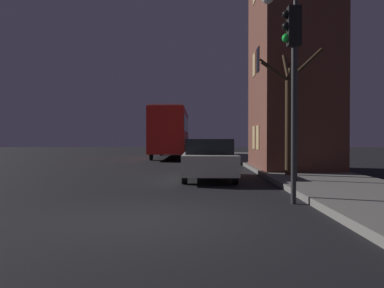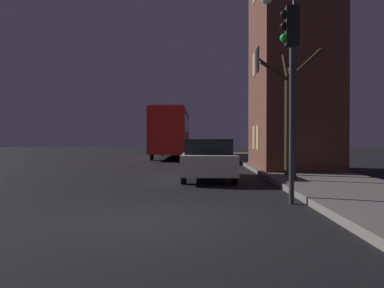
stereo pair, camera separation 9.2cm
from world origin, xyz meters
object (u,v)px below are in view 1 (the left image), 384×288
traffic_light (293,63)px  streetlamp (286,55)px  bus (171,130)px  car_near_lane (209,159)px  car_mid_lane (205,151)px  car_far_lane (204,147)px  bare_tree (288,108)px

traffic_light → streetlamp: bearing=79.2°
traffic_light → bus: bearing=101.5°
bus → car_near_lane: (2.53, -15.92, -1.48)m
streetlamp → traffic_light: (-0.67, -3.50, -0.98)m
car_near_lane → car_mid_lane: 9.63m
bus → car_near_lane: bus is taller
streetlamp → traffic_light: 3.69m
car_mid_lane → car_far_lane: same height
streetlamp → bare_tree: 2.50m
streetlamp → car_near_lane: streetlamp is taller
bare_tree → car_far_lane: (-2.85, 18.59, -1.89)m
bare_tree → car_near_lane: bare_tree is taller
streetlamp → car_far_lane: (-2.31, 20.45, -3.47)m
car_far_lane → car_mid_lane: bearing=-90.5°
bus → car_far_lane: size_ratio=2.71×
traffic_light → car_far_lane: 24.13m
car_mid_lane → streetlamp: bearing=-78.1°
car_near_lane → car_far_lane: size_ratio=1.11×
bus → streetlamp: bearing=-74.3°
streetlamp → car_near_lane: (-2.45, 1.72, -3.47)m
streetlamp → bus: 18.43m
bus → car_far_lane: bus is taller
streetlamp → car_far_lane: streetlamp is taller
bare_tree → car_far_lane: bare_tree is taller
bus → traffic_light: bearing=-78.5°
bus → car_far_lane: bearing=46.6°
bus → car_mid_lane: size_ratio=2.94×
bare_tree → car_mid_lane: bearing=107.1°
bare_tree → car_mid_lane: 10.11m
car_near_lane → bare_tree: bearing=2.7°
car_mid_lane → bare_tree: bearing=-72.9°
traffic_light → car_far_lane: size_ratio=1.09×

